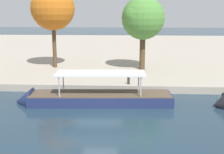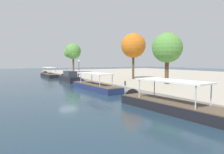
# 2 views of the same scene
# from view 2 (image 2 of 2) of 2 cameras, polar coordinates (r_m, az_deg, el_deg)

# --- Properties ---
(ground_plane) EXTENTS (220.00, 220.00, 0.00)m
(ground_plane) POSITION_cam_2_polar(r_m,az_deg,el_deg) (30.37, -12.17, -4.21)
(ground_plane) COLOR #1E3342
(dock_promenade) EXTENTS (120.00, 55.00, 0.71)m
(dock_promenade) POSITION_cam_2_polar(r_m,az_deg,el_deg) (52.92, 27.30, -0.57)
(dock_promenade) COLOR #A39989
(dock_promenade) RESTS_ON ground_plane
(tour_boat_0) EXTENTS (12.74, 2.74, 3.77)m
(tour_boat_0) POSITION_cam_2_polar(r_m,az_deg,el_deg) (62.47, -17.34, 0.38)
(tour_boat_0) COLOR black
(tour_boat_0) RESTS_ON ground_plane
(motor_yacht_1) EXTENTS (10.94, 2.77, 4.23)m
(motor_yacht_1) POSITION_cam_2_polar(r_m,az_deg,el_deg) (47.39, -12.06, -0.34)
(motor_yacht_1) COLOR black
(motor_yacht_1) RESTS_ON ground_plane
(tour_boat_2) EXTENTS (13.16, 3.24, 3.67)m
(tour_boat_2) POSITION_cam_2_polar(r_m,az_deg,el_deg) (33.07, -5.42, -2.89)
(tour_boat_2) COLOR navy
(tour_boat_2) RESTS_ON ground_plane
(tour_boat_3) EXTENTS (12.51, 3.74, 3.80)m
(tour_boat_3) POSITION_cam_2_polar(r_m,az_deg,el_deg) (19.95, 13.89, -7.66)
(tour_boat_3) COLOR black
(tour_boat_3) RESTS_ON ground_plane
(mooring_bollard_0) EXTENTS (0.27, 0.27, 0.73)m
(mooring_bollard_0) POSITION_cam_2_polar(r_m,az_deg,el_deg) (32.09, 3.69, -1.68)
(mooring_bollard_0) COLOR #2D2D33
(mooring_bollard_0) RESTS_ON dock_promenade
(mooring_bollard_1) EXTENTS (0.30, 0.30, 0.81)m
(mooring_bollard_1) POSITION_cam_2_polar(r_m,az_deg,el_deg) (50.05, -9.41, 0.51)
(mooring_bollard_1) COLOR #2D2D33
(mooring_bollard_1) RESTS_ON dock_promenade
(mooring_bollard_2) EXTENTS (0.33, 0.33, 0.89)m
(mooring_bollard_2) POSITION_cam_2_polar(r_m,az_deg,el_deg) (55.59, -11.71, 0.91)
(mooring_bollard_2) COLOR #2D2D33
(mooring_bollard_2) RESTS_ON dock_promenade
(lamp_post) EXTENTS (0.44, 0.44, 4.11)m
(lamp_post) POSITION_cam_2_polar(r_m,az_deg,el_deg) (57.07, -9.25, 3.26)
(lamp_post) COLOR black
(lamp_post) RESTS_ON dock_promenade
(tree_2) EXTENTS (4.98, 4.98, 8.53)m
(tree_2) POSITION_cam_2_polar(r_m,az_deg,el_deg) (35.26, 14.94, 7.85)
(tree_2) COLOR #4C3823
(tree_2) RESTS_ON dock_promenade
(tree_3) EXTENTS (5.38, 5.68, 9.91)m
(tree_3) POSITION_cam_2_polar(r_m,az_deg,el_deg) (71.78, -10.95, 6.87)
(tree_3) COLOR #4C3823
(tree_3) RESTS_ON dock_promenade
(tree_4) EXTENTS (5.24, 5.24, 9.76)m
(tree_4) POSITION_cam_2_polar(r_m,az_deg,el_deg) (44.11, 6.06, 8.93)
(tree_4) COLOR #4C3823
(tree_4) RESTS_ON dock_promenade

